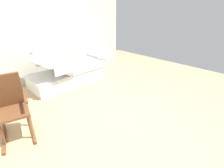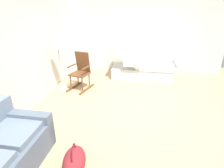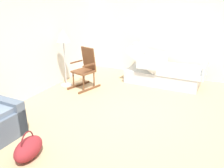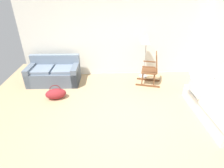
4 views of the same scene
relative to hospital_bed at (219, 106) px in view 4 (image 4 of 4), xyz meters
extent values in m
plane|color=tan|center=(-2.26, -0.04, -0.31)|extent=(7.48, 7.48, 0.00)
cube|color=silver|center=(-2.26, 2.63, 1.04)|extent=(6.18, 0.10, 2.70)
cube|color=silver|center=(0.00, 0.01, -0.14)|extent=(0.91, 1.95, 0.35)
cube|color=white|center=(0.01, 0.51, 0.37)|extent=(0.93, 0.88, 0.64)
ellipsoid|color=white|center=(0.01, 0.67, 0.61)|extent=(0.35, 0.48, 0.38)
cube|color=silver|center=(-0.50, 0.32, 0.32)|extent=(0.05, 0.56, 0.28)
cylinder|color=black|center=(-0.35, 0.81, -0.26)|extent=(0.10, 0.10, 0.10)
cylinder|color=black|center=(0.38, 0.80, -0.26)|extent=(0.10, 0.10, 0.10)
cylinder|color=black|center=(-0.37, -0.78, -0.26)|extent=(0.10, 0.10, 0.10)
cube|color=slate|center=(-4.29, 1.97, -0.09)|extent=(1.62, 0.90, 0.45)
cube|color=slate|center=(-4.66, 1.94, 0.18)|extent=(0.69, 0.67, 0.10)
cube|color=slate|center=(-3.92, 1.92, 0.18)|extent=(0.69, 0.67, 0.10)
cube|color=slate|center=(-4.28, 2.31, 0.34)|extent=(1.60, 0.21, 0.40)
cube|color=slate|center=(-5.00, 1.99, -0.01)|extent=(0.20, 0.85, 0.60)
cube|color=slate|center=(-3.58, 1.95, -0.01)|extent=(0.20, 0.85, 0.60)
cube|color=brown|center=(-1.18, 1.97, -0.29)|extent=(0.74, 0.25, 0.05)
cube|color=brown|center=(-1.30, 1.56, -0.29)|extent=(0.74, 0.25, 0.05)
cylinder|color=brown|center=(-1.47, 1.63, -0.06)|extent=(0.04, 0.04, 0.40)
cylinder|color=brown|center=(-1.36, 2.00, -0.06)|extent=(0.04, 0.04, 0.40)
cylinder|color=brown|center=(-1.11, 1.53, -0.06)|extent=(0.04, 0.04, 0.40)
cylinder|color=brown|center=(-1.01, 1.90, -0.06)|extent=(0.04, 0.04, 0.40)
cube|color=brown|center=(-1.24, 1.77, 0.14)|extent=(0.57, 0.59, 0.04)
cube|color=brown|center=(-1.04, 1.71, 0.44)|extent=(0.23, 0.45, 0.60)
cube|color=brown|center=(-1.32, 1.55, 0.36)|extent=(0.38, 0.15, 0.03)
cube|color=brown|center=(-1.19, 1.99, 0.36)|extent=(0.38, 0.15, 0.03)
cylinder|color=#B2B5BA|center=(-1.28, 2.29, -0.30)|extent=(0.28, 0.28, 0.03)
cylinder|color=#B2B5BA|center=(-1.28, 2.29, 0.29)|extent=(0.03, 0.03, 1.15)
cone|color=beige|center=(-1.28, 2.29, 1.02)|extent=(0.34, 0.34, 0.30)
ellipsoid|color=maroon|center=(-4.03, 1.00, -0.16)|extent=(0.61, 0.41, 0.30)
torus|color=maroon|center=(-4.03, 1.00, -0.03)|extent=(0.30, 0.07, 0.30)
camera|label=1|loc=(-3.92, 2.28, 1.69)|focal=27.32mm
camera|label=2|loc=(-5.92, 0.20, 1.86)|focal=29.41mm
camera|label=3|loc=(-6.18, -1.38, 1.96)|focal=38.20mm
camera|label=4|loc=(-2.67, -3.20, 2.40)|focal=27.83mm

